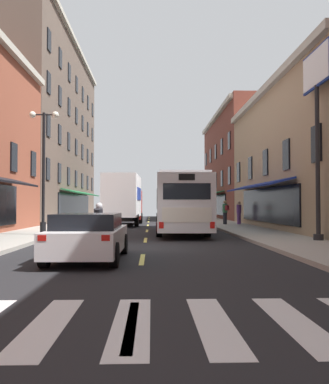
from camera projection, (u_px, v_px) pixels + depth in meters
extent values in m
cube|color=black|center=(144.00, 248.00, 15.52)|extent=(34.80, 80.00, 0.10)
cube|color=#DBCC4C|center=(131.00, 323.00, 5.53)|extent=(0.14, 2.40, 0.01)
cube|color=#DBCC4C|center=(142.00, 259.00, 12.02)|extent=(0.14, 2.40, 0.01)
cube|color=#DBCC4C|center=(145.00, 240.00, 18.52)|extent=(0.14, 2.40, 0.01)
cube|color=#DBCC4C|center=(147.00, 231.00, 25.01)|extent=(0.14, 2.40, 0.01)
cube|color=#DBCC4C|center=(148.00, 225.00, 31.51)|extent=(0.14, 2.40, 0.01)
cube|color=#DBCC4C|center=(149.00, 222.00, 38.00)|extent=(0.14, 2.40, 0.01)
cube|color=#DBCC4C|center=(149.00, 219.00, 44.49)|extent=(0.14, 2.40, 0.01)
cube|color=#DBCC4C|center=(149.00, 217.00, 50.99)|extent=(0.14, 2.40, 0.01)
cube|color=silver|center=(48.00, 324.00, 5.50)|extent=(0.50, 2.80, 0.01)
cube|color=silver|center=(131.00, 323.00, 5.53)|extent=(0.50, 2.80, 0.01)
cube|color=silver|center=(214.00, 323.00, 5.56)|extent=(0.50, 2.80, 0.01)
cube|color=silver|center=(295.00, 322.00, 5.60)|extent=(0.50, 2.80, 0.01)
cube|color=#A39E93|center=(300.00, 245.00, 15.71)|extent=(3.00, 80.00, 0.14)
cube|color=black|center=(14.00, 157.00, 23.03)|extent=(0.10, 1.00, 1.60)
cube|color=black|center=(33.00, 164.00, 26.83)|extent=(0.10, 1.00, 1.60)
cube|color=brown|center=(36.00, 131.00, 42.07)|extent=(8.00, 26.57, 17.96)
cube|color=#B2AD9E|center=(78.00, 48.00, 42.46)|extent=(0.44, 26.07, 0.40)
cube|color=black|center=(76.00, 205.00, 41.98)|extent=(0.10, 16.00, 2.10)
cube|color=#1E6638|center=(83.00, 193.00, 42.04)|extent=(1.38, 14.93, 0.44)
cube|color=black|center=(48.00, 169.00, 30.64)|extent=(0.10, 1.00, 1.60)
cube|color=black|center=(59.00, 173.00, 34.44)|extent=(0.10, 1.00, 1.60)
cube|color=black|center=(69.00, 176.00, 38.25)|extent=(0.10, 1.00, 1.60)
cube|color=black|center=(76.00, 179.00, 42.06)|extent=(0.10, 1.00, 1.60)
cube|color=black|center=(82.00, 181.00, 45.86)|extent=(0.10, 1.00, 1.60)
cube|color=black|center=(88.00, 183.00, 49.67)|extent=(0.10, 1.00, 1.60)
cube|color=black|center=(92.00, 184.00, 53.47)|extent=(0.10, 1.00, 1.60)
cube|color=black|center=(48.00, 126.00, 30.73)|extent=(0.10, 1.00, 1.60)
cube|color=black|center=(60.00, 134.00, 34.54)|extent=(0.10, 1.00, 1.60)
cube|color=black|center=(69.00, 141.00, 38.35)|extent=(0.10, 1.00, 1.60)
cube|color=black|center=(76.00, 147.00, 42.15)|extent=(0.10, 1.00, 1.60)
cube|color=black|center=(83.00, 152.00, 45.96)|extent=(0.10, 1.00, 1.60)
cube|color=black|center=(88.00, 156.00, 49.76)|extent=(0.10, 1.00, 1.60)
cube|color=black|center=(92.00, 159.00, 53.57)|extent=(0.10, 1.00, 1.60)
cube|color=black|center=(49.00, 83.00, 30.83)|extent=(0.10, 1.00, 1.60)
cube|color=black|center=(60.00, 96.00, 34.64)|extent=(0.10, 1.00, 1.60)
cube|color=black|center=(69.00, 107.00, 38.44)|extent=(0.10, 1.00, 1.60)
cube|color=black|center=(76.00, 116.00, 42.25)|extent=(0.10, 1.00, 1.60)
cube|color=black|center=(83.00, 123.00, 46.05)|extent=(0.10, 1.00, 1.60)
cube|color=black|center=(88.00, 129.00, 49.86)|extent=(0.10, 1.00, 1.60)
cube|color=black|center=(92.00, 135.00, 53.67)|extent=(0.10, 1.00, 1.60)
cube|color=black|center=(49.00, 40.00, 30.93)|extent=(0.10, 1.00, 1.60)
cube|color=black|center=(60.00, 58.00, 34.73)|extent=(0.10, 1.00, 1.60)
cube|color=black|center=(69.00, 73.00, 38.54)|extent=(0.10, 1.00, 1.60)
cube|color=black|center=(77.00, 85.00, 42.34)|extent=(0.10, 1.00, 1.60)
cube|color=black|center=(83.00, 94.00, 46.15)|extent=(0.10, 1.00, 1.60)
cube|color=black|center=(88.00, 103.00, 49.96)|extent=(0.10, 1.00, 1.60)
cube|color=black|center=(93.00, 110.00, 53.76)|extent=(0.10, 1.00, 1.60)
cube|color=#9E8466|center=(329.00, 157.00, 26.00)|extent=(8.00, 19.90, 9.07)
cube|color=#B2AD9E|center=(264.00, 90.00, 26.00)|extent=(0.44, 19.40, 0.40)
cube|color=black|center=(266.00, 205.00, 25.79)|extent=(0.10, 12.00, 2.10)
cube|color=navy|center=(254.00, 186.00, 25.80)|extent=(1.38, 11.20, 0.44)
cube|color=black|center=(316.00, 144.00, 17.88)|extent=(0.10, 1.00, 1.60)
cube|color=black|center=(286.00, 155.00, 21.87)|extent=(0.10, 1.00, 1.60)
cube|color=black|center=(265.00, 162.00, 25.87)|extent=(0.10, 1.00, 1.60)
cube|color=black|center=(250.00, 168.00, 29.86)|extent=(0.10, 1.00, 1.60)
cube|color=black|center=(239.00, 172.00, 33.86)|extent=(0.10, 1.00, 1.60)
cube|color=brown|center=(252.00, 167.00, 46.02)|extent=(8.00, 19.90, 11.50)
cube|color=#B2AD9E|center=(215.00, 118.00, 46.05)|extent=(0.44, 19.40, 0.40)
cube|color=black|center=(216.00, 205.00, 45.77)|extent=(0.10, 12.00, 2.10)
cube|color=#1E6638|center=(209.00, 194.00, 45.78)|extent=(1.38, 11.20, 0.44)
cube|color=black|center=(229.00, 176.00, 37.86)|extent=(0.10, 1.00, 1.60)
cube|color=black|center=(222.00, 178.00, 41.85)|extent=(0.10, 1.00, 1.60)
cube|color=black|center=(216.00, 181.00, 45.85)|extent=(0.10, 1.00, 1.60)
cube|color=black|center=(211.00, 183.00, 49.85)|extent=(0.10, 1.00, 1.60)
cube|color=black|center=(206.00, 184.00, 53.84)|extent=(0.10, 1.00, 1.60)
cube|color=black|center=(229.00, 141.00, 37.95)|extent=(0.10, 1.00, 1.60)
cube|color=black|center=(222.00, 147.00, 41.95)|extent=(0.10, 1.00, 1.60)
cube|color=black|center=(216.00, 152.00, 45.94)|extent=(0.10, 1.00, 1.60)
cube|color=black|center=(211.00, 156.00, 49.94)|extent=(0.10, 1.00, 1.60)
cube|color=black|center=(206.00, 160.00, 53.94)|extent=(0.10, 1.00, 1.60)
cylinder|color=black|center=(318.00, 162.00, 16.97)|extent=(0.18, 0.18, 6.34)
cylinder|color=black|center=(318.00, 237.00, 16.88)|extent=(0.40, 0.40, 0.24)
cube|color=navy|center=(317.00, 68.00, 17.09)|extent=(0.10, 2.76, 1.59)
cube|color=white|center=(315.00, 68.00, 17.08)|extent=(0.04, 2.60, 1.43)
cube|color=white|center=(318.00, 68.00, 17.09)|extent=(0.04, 2.60, 1.43)
cube|color=silver|center=(179.00, 203.00, 23.98)|extent=(2.72, 12.31, 2.64)
cube|color=silver|center=(179.00, 179.00, 24.02)|extent=(2.51, 11.11, 0.16)
cube|color=black|center=(179.00, 200.00, 24.29)|extent=(2.73, 9.91, 0.96)
cube|color=maroon|center=(179.00, 222.00, 23.95)|extent=(2.75, 11.91, 0.36)
cube|color=black|center=(175.00, 201.00, 30.08)|extent=(2.25, 0.15, 1.10)
cube|color=black|center=(187.00, 191.00, 17.90)|extent=(2.05, 0.15, 0.70)
cube|color=silver|center=(187.00, 215.00, 17.86)|extent=(2.15, 0.13, 0.64)
cube|color=black|center=(187.00, 177.00, 17.91)|extent=(0.70, 0.11, 0.28)
cube|color=red|center=(161.00, 225.00, 17.82)|extent=(0.20, 0.08, 0.28)
cube|color=red|center=(212.00, 225.00, 17.86)|extent=(0.20, 0.08, 0.28)
cylinder|color=black|center=(159.00, 221.00, 28.06)|extent=(0.31, 1.00, 1.00)
cylinder|color=black|center=(193.00, 221.00, 28.10)|extent=(0.31, 1.00, 1.00)
cylinder|color=black|center=(159.00, 227.00, 20.29)|extent=(0.31, 1.00, 1.00)
cylinder|color=black|center=(207.00, 227.00, 20.33)|extent=(0.31, 1.00, 1.00)
cube|color=#B21E19|center=(128.00, 205.00, 34.64)|extent=(2.38, 2.30, 2.40)
cube|color=black|center=(129.00, 195.00, 35.73)|extent=(2.00, 0.17, 0.80)
cube|color=white|center=(123.00, 196.00, 30.68)|extent=(2.61, 5.83, 3.03)
cube|color=navy|center=(139.00, 194.00, 30.68)|extent=(0.18, 3.45, 0.90)
cube|color=black|center=(124.00, 218.00, 31.74)|extent=(2.17, 7.63, 0.24)
cylinder|color=black|center=(114.00, 218.00, 34.41)|extent=(0.31, 0.91, 0.90)
cylinder|color=black|center=(141.00, 218.00, 34.40)|extent=(0.31, 0.91, 0.90)
cylinder|color=black|center=(106.00, 220.00, 29.77)|extent=(0.31, 0.91, 0.90)
cylinder|color=black|center=(137.00, 220.00, 29.76)|extent=(0.31, 0.91, 0.90)
cube|color=silver|center=(89.00, 240.00, 11.89)|extent=(1.91, 4.37, 0.66)
cube|color=black|center=(88.00, 222.00, 11.74)|extent=(1.72, 2.37, 0.46)
cube|color=red|center=(42.00, 238.00, 9.74)|extent=(0.20, 0.06, 0.14)
cube|color=red|center=(106.00, 238.00, 9.76)|extent=(0.20, 0.06, 0.14)
cylinder|color=black|center=(69.00, 244.00, 13.34)|extent=(0.23, 0.64, 0.64)
cylinder|color=black|center=(124.00, 244.00, 13.37)|extent=(0.23, 0.64, 0.64)
cylinder|color=black|center=(44.00, 255.00, 10.40)|extent=(0.23, 0.64, 0.64)
cylinder|color=black|center=(114.00, 255.00, 10.43)|extent=(0.23, 0.64, 0.64)
cube|color=black|center=(129.00, 215.00, 40.77)|extent=(1.88, 4.25, 0.62)
cube|color=black|center=(129.00, 210.00, 40.61)|extent=(1.69, 2.31, 0.48)
cube|color=red|center=(120.00, 213.00, 38.67)|extent=(0.20, 0.06, 0.14)
cube|color=red|center=(135.00, 213.00, 38.69)|extent=(0.20, 0.06, 0.14)
cylinder|color=black|center=(122.00, 217.00, 42.16)|extent=(0.23, 0.64, 0.64)
cylinder|color=black|center=(139.00, 217.00, 42.19)|extent=(0.23, 0.64, 0.64)
cylinder|color=black|center=(119.00, 218.00, 39.33)|extent=(0.23, 0.64, 0.64)
cylinder|color=black|center=(137.00, 218.00, 39.36)|extent=(0.23, 0.64, 0.64)
cylinder|color=black|center=(103.00, 236.00, 16.78)|extent=(0.14, 0.63, 0.62)
cylinder|color=black|center=(95.00, 239.00, 15.33)|extent=(0.16, 0.63, 0.62)
cylinder|color=#B2B2B7|center=(102.00, 229.00, 16.67)|extent=(0.09, 0.33, 0.68)
ellipsoid|color=maroon|center=(100.00, 224.00, 16.25)|extent=(0.35, 0.58, 0.28)
cube|color=black|center=(98.00, 227.00, 15.85)|extent=(0.29, 0.58, 0.12)
cube|color=#B2B2B7|center=(99.00, 235.00, 16.06)|extent=(0.26, 0.41, 0.30)
cylinder|color=#B2B2B7|center=(102.00, 219.00, 16.58)|extent=(0.62, 0.08, 0.04)
cylinder|color=black|center=(99.00, 216.00, 15.93)|extent=(0.37, 0.48, 0.66)
sphere|color=#B2B2B7|center=(99.00, 206.00, 16.06)|extent=(0.26, 0.26, 0.26)
cylinder|color=black|center=(94.00, 235.00, 15.95)|extent=(0.16, 0.37, 0.56)
cylinder|color=black|center=(103.00, 235.00, 15.94)|extent=(0.16, 0.37, 0.56)
cylinder|color=black|center=(225.00, 218.00, 30.47)|extent=(0.28, 0.28, 0.84)
cylinder|color=#33663F|center=(225.00, 208.00, 30.49)|extent=(0.36, 0.36, 0.65)
sphere|color=#98774E|center=(225.00, 202.00, 30.50)|extent=(0.23, 0.23, 0.23)
cube|color=maroon|center=(227.00, 208.00, 30.29)|extent=(0.31, 0.27, 0.36)
cylinder|color=#66387F|center=(239.00, 219.00, 30.52)|extent=(0.28, 0.28, 0.81)
cylinder|color=#66387F|center=(239.00, 209.00, 30.55)|extent=(0.36, 0.36, 0.62)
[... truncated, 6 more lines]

